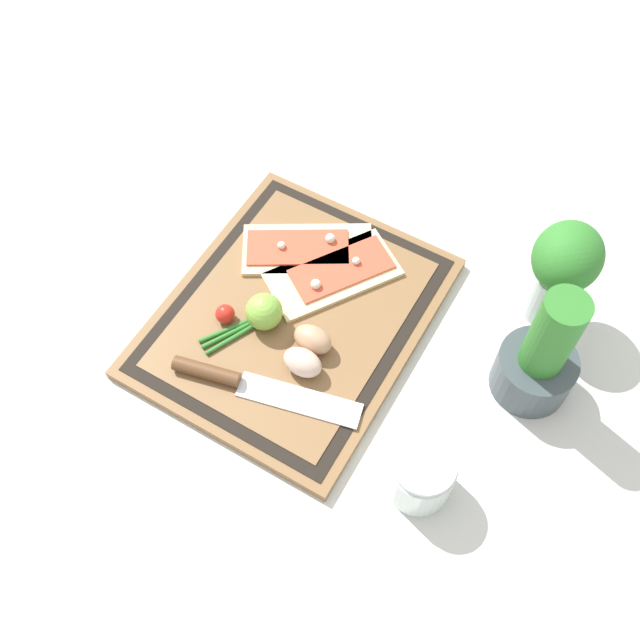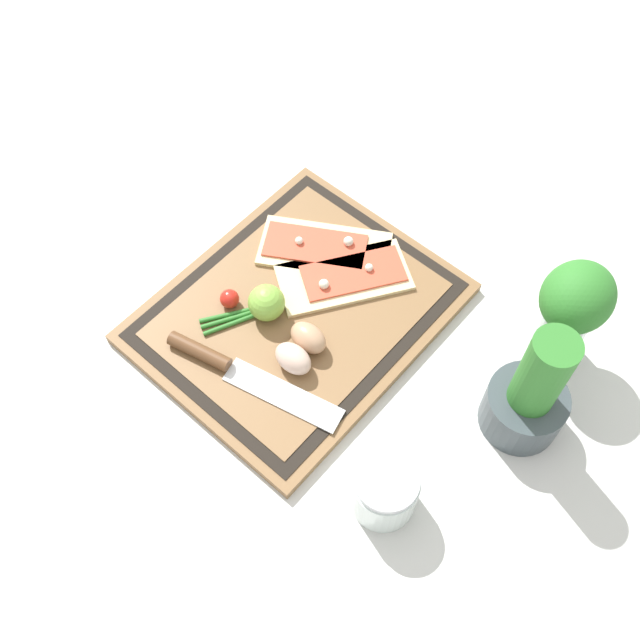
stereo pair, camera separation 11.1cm
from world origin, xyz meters
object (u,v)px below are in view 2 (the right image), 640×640
object	(u,v)px
egg_brown	(308,338)
lime	(267,303)
knife	(225,365)
sauce_jar	(384,492)
pizza_slice_near	(323,248)
cherry_tomato_red	(230,299)
herb_glass	(572,308)
herb_pot	(530,397)
egg_pink	(293,359)
pizza_slice_far	(346,276)

from	to	relation	value
egg_brown	lime	distance (m)	0.08
knife	sauce_jar	size ratio (longest dim) A/B	3.16
pizza_slice_near	cherry_tomato_red	bearing A→B (deg)	-12.53
pizza_slice_near	sauce_jar	bearing A→B (deg)	52.46
cherry_tomato_red	herb_glass	distance (m)	0.50
herb_glass	sauce_jar	bearing A→B (deg)	-6.87
pizza_slice_near	egg_brown	bearing A→B (deg)	34.31
herb_glass	herb_pot	bearing A→B (deg)	11.90
egg_pink	herb_pot	distance (m)	0.33
pizza_slice_far	egg_brown	distance (m)	0.13
herb_pot	sauce_jar	size ratio (longest dim) A/B	2.47
pizza_slice_far	sauce_jar	world-z (taller)	sauce_jar
knife	lime	xyz separation A→B (m)	(-0.11, -0.02, 0.02)
pizza_slice_near	knife	xyz separation A→B (m)	(0.25, 0.03, 0.00)
egg_pink	lime	xyz separation A→B (m)	(-0.04, -0.09, 0.01)
pizza_slice_near	herb_glass	distance (m)	0.39
cherry_tomato_red	knife	bearing A→B (deg)	41.01
pizza_slice_near	lime	world-z (taller)	lime
herb_glass	pizza_slice_near	bearing A→B (deg)	-74.59
egg_pink	sauce_jar	size ratio (longest dim) A/B	0.67
egg_brown	herb_pot	xyz separation A→B (m)	(-0.11, 0.30, 0.04)
herb_pot	herb_glass	bearing A→B (deg)	-168.10
egg_pink	herb_pot	size ratio (longest dim) A/B	0.27
lime	knife	bearing A→B (deg)	9.49
egg_brown	cherry_tomato_red	size ratio (longest dim) A/B	2.01
pizza_slice_far	herb_pot	size ratio (longest dim) A/B	1.02
herb_pot	herb_glass	world-z (taller)	herb_pot
sauce_jar	pizza_slice_near	bearing A→B (deg)	-127.54
pizza_slice_near	pizza_slice_far	world-z (taller)	same
knife	herb_pot	distance (m)	0.43
lime	sauce_jar	xyz separation A→B (m)	(0.11, 0.31, -0.01)
egg_brown	herb_glass	distance (m)	0.37
egg_brown	sauce_jar	distance (m)	0.25
lime	cherry_tomato_red	xyz separation A→B (m)	(0.03, -0.05, -0.01)
lime	pizza_slice_near	bearing A→B (deg)	-173.94
knife	cherry_tomato_red	distance (m)	0.11
pizza_slice_far	egg_brown	size ratio (longest dim) A/B	3.75
lime	egg_pink	bearing A→B (deg)	65.86
pizza_slice_far	herb_pot	world-z (taller)	herb_pot
pizza_slice_near	knife	world-z (taller)	pizza_slice_near
pizza_slice_far	egg_brown	bearing A→B (deg)	15.52
herb_pot	sauce_jar	xyz separation A→B (m)	(0.22, -0.07, -0.04)
knife	herb_glass	world-z (taller)	herb_glass
knife	pizza_slice_near	bearing A→B (deg)	-172.46
knife	herb_glass	distance (m)	0.50
pizza_slice_near	egg_pink	world-z (taller)	egg_pink
knife	sauce_jar	world-z (taller)	sauce_jar
pizza_slice_far	cherry_tomato_red	xyz separation A→B (m)	(0.15, -0.10, 0.01)
pizza_slice_near	cherry_tomato_red	size ratio (longest dim) A/B	7.71
egg_brown	sauce_jar	world-z (taller)	sauce_jar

